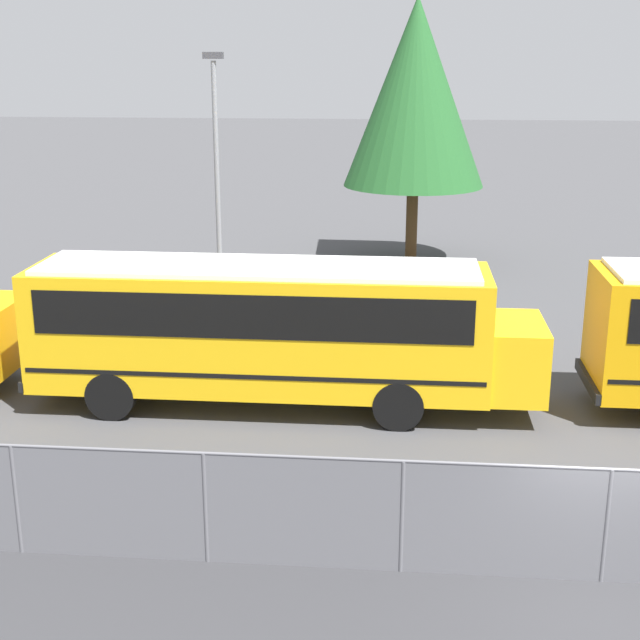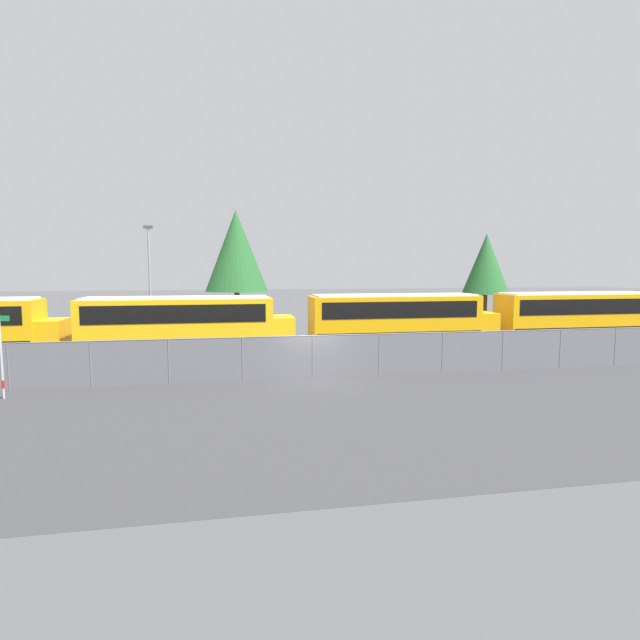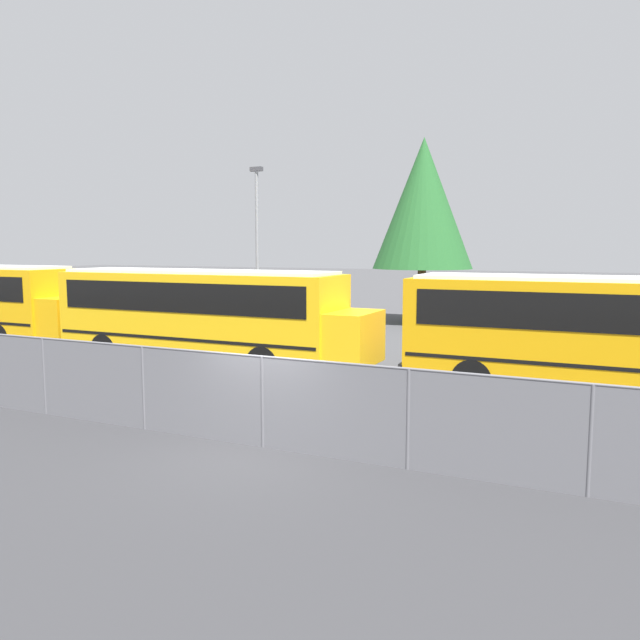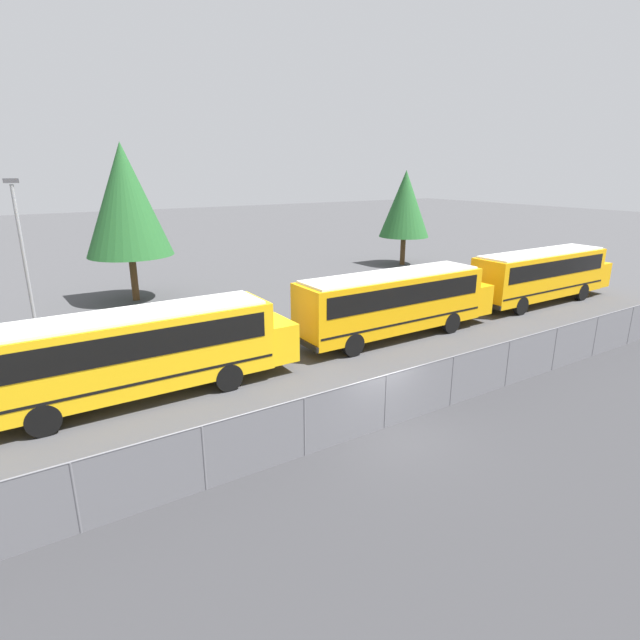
# 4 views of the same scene
# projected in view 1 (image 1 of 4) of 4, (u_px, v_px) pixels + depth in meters

# --- Properties ---
(ground_plane) EXTENTS (200.00, 200.00, 0.00)m
(ground_plane) POSITION_uv_depth(u_px,v_px,m) (601.00, 581.00, 13.59)
(ground_plane) COLOR #424244
(fence) EXTENTS (61.06, 0.07, 1.90)m
(fence) POSITION_uv_depth(u_px,v_px,m) (606.00, 525.00, 13.31)
(fence) COLOR #9EA0A5
(fence) RESTS_ON ground_plane
(school_bus_1) EXTENTS (11.46, 2.45, 3.30)m
(school_bus_1) POSITION_uv_depth(u_px,v_px,m) (270.00, 323.00, 19.82)
(school_bus_1) COLOR yellow
(school_bus_1) RESTS_ON ground_plane
(light_pole) EXTENTS (0.60, 0.24, 7.78)m
(light_pole) POSITION_uv_depth(u_px,v_px,m) (217.00, 171.00, 27.42)
(light_pole) COLOR gray
(light_pole) RESTS_ON ground_plane
(tree_0) EXTENTS (5.26, 5.26, 9.77)m
(tree_0) POSITION_uv_depth(u_px,v_px,m) (416.00, 93.00, 32.80)
(tree_0) COLOR #51381E
(tree_0) RESTS_ON ground_plane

